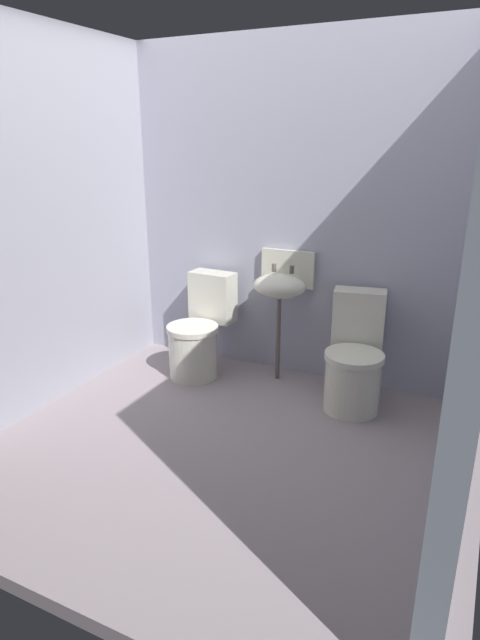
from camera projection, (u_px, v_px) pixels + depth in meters
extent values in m
cube|color=gray|center=(220.00, 445.00, 3.33)|extent=(3.03, 2.76, 0.08)
cube|color=#A4A5B9|center=(295.00, 214.00, 3.96)|extent=(3.03, 0.10, 2.50)
cube|color=#A7A7B6|center=(45.00, 223.00, 3.56)|extent=(0.10, 2.56, 2.50)
cylinder|color=silver|center=(193.00, 354.00, 4.15)|extent=(0.40, 0.40, 0.38)
cylinder|color=silver|center=(192.00, 328.00, 4.08)|extent=(0.42, 0.42, 0.04)
cube|color=silver|center=(213.00, 296.00, 4.27)|extent=(0.37, 0.20, 0.40)
cylinder|color=silver|center=(352.00, 385.00, 3.63)|extent=(0.45, 0.45, 0.38)
cylinder|color=silver|center=(354.00, 356.00, 3.56)|extent=(0.47, 0.47, 0.04)
cube|color=silver|center=(359.00, 317.00, 3.77)|extent=(0.39, 0.25, 0.40)
cylinder|color=#645755|center=(278.00, 339.00, 4.06)|extent=(0.04, 0.04, 0.66)
ellipsoid|color=silver|center=(279.00, 286.00, 3.92)|extent=(0.40, 0.32, 0.18)
cube|color=silver|center=(288.00, 268.00, 4.03)|extent=(0.42, 0.04, 0.28)
cylinder|color=#645755|center=(274.00, 268.00, 3.96)|extent=(0.04, 0.04, 0.06)
cylinder|color=#645755|center=(292.00, 269.00, 3.91)|extent=(0.04, 0.04, 0.06)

